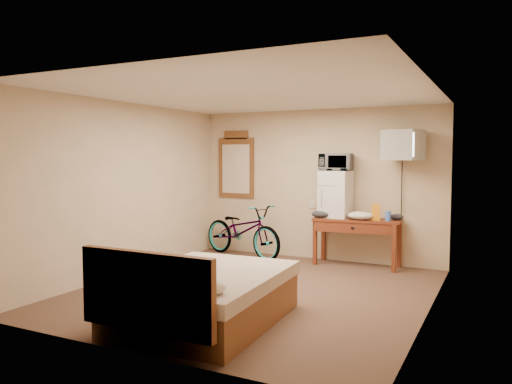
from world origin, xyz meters
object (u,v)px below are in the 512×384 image
blue_cup (388,216)px  wall_mirror (236,165)px  bicycle (242,230)px  mini_fridge (336,194)px  crt_television (403,145)px  microwave (336,162)px  bed (201,295)px  desk (356,226)px

blue_cup → wall_mirror: 2.90m
wall_mirror → bicycle: (0.34, -0.39, -1.11)m
mini_fridge → wall_mirror: 2.00m
crt_television → wall_mirror: 3.00m
blue_cup → crt_television: 1.08m
microwave → bed: microwave is taller
bicycle → bed: (1.27, -3.26, -0.16)m
desk → bicycle: 1.97m
blue_cup → bicycle: size_ratio=0.08×
mini_fridge → bicycle: mini_fridge is taller
desk → bed: size_ratio=0.70×
desk → crt_television: crt_television is taller
mini_fridge → blue_cup: size_ratio=5.09×
microwave → bed: (-0.33, -3.43, -1.33)m
mini_fridge → bicycle: 1.74m
bicycle → bed: bearing=-141.8°
blue_cup → bicycle: (-2.45, -0.08, -0.37)m
wall_mirror → mini_fridge: bearing=-6.6°
bed → desk: bearing=78.6°
desk → mini_fridge: mini_fridge is taller
microwave → crt_television: (1.04, -0.03, 0.26)m
desk → bicycle: bearing=-176.5°
blue_cup → wall_mirror: size_ratio=0.12×
blue_cup → wall_mirror: bearing=173.5°
mini_fridge → microwave: 0.51m
crt_television → bed: (-1.37, -3.40, -1.59)m
microwave → blue_cup: bearing=-11.4°
microwave → bicycle: 1.99m
wall_mirror → bicycle: wall_mirror is taller
wall_mirror → bed: (1.60, -3.65, -1.27)m
blue_cup → wall_mirror: wall_mirror is taller
blue_cup → crt_television: crt_television is taller
desk → bicycle: (-1.95, -0.12, -0.17)m
blue_cup → bed: (-1.18, -3.34, -0.53)m
blue_cup → crt_television: size_ratio=0.22×
crt_television → bicycle: (-2.64, -0.14, -1.43)m
bicycle → microwave: bearing=-67.0°
bed → wall_mirror: bearing=113.7°
wall_mirror → crt_television: bearing=-4.8°
desk → wall_mirror: bearing=173.2°
mini_fridge → bed: bearing=-95.5°
crt_television → wall_mirror: wall_mirror is taller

